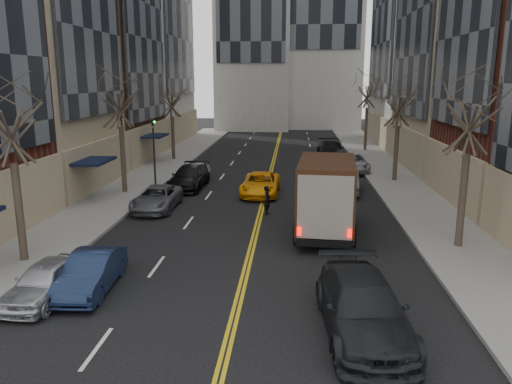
% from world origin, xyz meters
% --- Properties ---
extents(sidewalk_left, '(4.00, 66.00, 0.15)m').
position_xyz_m(sidewalk_left, '(-9.00, 27.00, 0.07)').
color(sidewalk_left, slate).
rests_on(sidewalk_left, ground).
extents(sidewalk_right, '(4.00, 66.00, 0.15)m').
position_xyz_m(sidewalk_right, '(9.00, 27.00, 0.07)').
color(sidewalk_right, slate).
rests_on(sidewalk_right, ground).
extents(tree_lf_near, '(3.20, 3.20, 8.41)m').
position_xyz_m(tree_lf_near, '(-8.80, 8.00, 6.24)').
color(tree_lf_near, '#382D23').
rests_on(tree_lf_near, sidewalk_left).
extents(tree_lf_mid, '(3.20, 3.20, 8.91)m').
position_xyz_m(tree_lf_mid, '(-8.80, 20.00, 6.60)').
color(tree_lf_mid, '#382D23').
rests_on(tree_lf_mid, sidewalk_left).
extents(tree_lf_far, '(3.20, 3.20, 8.12)m').
position_xyz_m(tree_lf_far, '(-8.80, 33.00, 6.02)').
color(tree_lf_far, '#382D23').
rests_on(tree_lf_far, sidewalk_left).
extents(tree_rt_near, '(3.20, 3.20, 8.71)m').
position_xyz_m(tree_rt_near, '(8.80, 11.00, 6.45)').
color(tree_rt_near, '#382D23').
rests_on(tree_rt_near, sidewalk_right).
extents(tree_rt_mid, '(3.20, 3.20, 8.32)m').
position_xyz_m(tree_rt_mid, '(8.80, 25.00, 6.17)').
color(tree_rt_mid, '#382D23').
rests_on(tree_rt_mid, sidewalk_right).
extents(tree_rt_far, '(3.20, 3.20, 9.11)m').
position_xyz_m(tree_rt_far, '(8.80, 40.00, 6.74)').
color(tree_rt_far, '#382D23').
rests_on(tree_rt_far, sidewalk_right).
extents(traffic_signal, '(0.29, 0.26, 4.70)m').
position_xyz_m(traffic_signal, '(-7.39, 22.00, 2.82)').
color(traffic_signal, black).
rests_on(traffic_signal, sidewalk_left).
extents(ups_truck, '(3.06, 6.66, 3.56)m').
position_xyz_m(ups_truck, '(3.26, 12.77, 1.79)').
color(ups_truck, black).
rests_on(ups_truck, ground).
extents(observer_sedan, '(2.64, 5.69, 1.61)m').
position_xyz_m(observer_sedan, '(3.75, 3.35, 0.80)').
color(observer_sedan, black).
rests_on(observer_sedan, ground).
extents(taxi, '(2.38, 4.92, 1.35)m').
position_xyz_m(taxi, '(-0.30, 20.47, 0.67)').
color(taxi, '#FBA40A').
rests_on(taxi, ground).
extents(pedestrian, '(0.46, 0.62, 1.54)m').
position_xyz_m(pedestrian, '(0.38, 15.89, 0.77)').
color(pedestrian, black).
rests_on(pedestrian, ground).
extents(parked_lf_a, '(1.80, 3.92, 1.30)m').
position_xyz_m(parked_lf_a, '(-6.30, 4.86, 0.65)').
color(parked_lf_a, '#B6B9BF').
rests_on(parked_lf_a, ground).
extents(parked_lf_b, '(1.60, 4.08, 1.32)m').
position_xyz_m(parked_lf_b, '(-5.10, 5.65, 0.66)').
color(parked_lf_b, '#121D39').
rests_on(parked_lf_b, ground).
extents(parked_lf_c, '(2.13, 4.59, 1.27)m').
position_xyz_m(parked_lf_c, '(-5.78, 16.44, 0.64)').
color(parked_lf_c, '#55585E').
rests_on(parked_lf_c, ground).
extents(parked_lf_d, '(2.21, 5.12, 1.47)m').
position_xyz_m(parked_lf_d, '(-5.10, 21.95, 0.73)').
color(parked_lf_d, black).
rests_on(parked_lf_d, ground).
extents(parked_lf_e, '(1.97, 4.31, 1.43)m').
position_xyz_m(parked_lf_e, '(-5.10, 23.53, 0.72)').
color(parked_lf_e, '#ACAFB4').
rests_on(parked_lf_e, ground).
extents(parked_rt_a, '(1.88, 4.46, 1.43)m').
position_xyz_m(parked_rt_a, '(5.10, 21.54, 0.72)').
color(parked_rt_a, '#484A4F').
rests_on(parked_rt_a, ground).
extents(parked_rt_b, '(2.36, 4.98, 1.37)m').
position_xyz_m(parked_rt_b, '(6.30, 28.87, 0.69)').
color(parked_rt_b, '#AEB1B6').
rests_on(parked_rt_b, ground).
extents(parked_rt_c, '(2.45, 5.60, 1.60)m').
position_xyz_m(parked_rt_c, '(5.10, 35.01, 0.80)').
color(parked_rt_c, black).
rests_on(parked_rt_c, ground).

